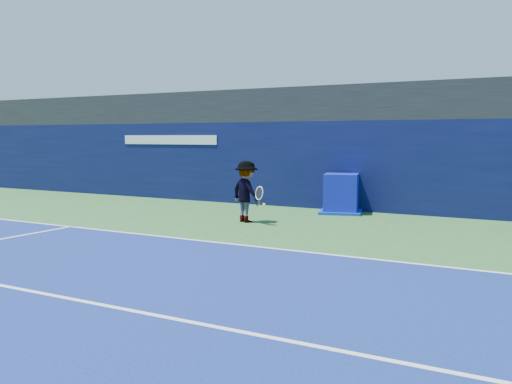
# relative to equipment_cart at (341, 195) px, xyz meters

# --- Properties ---
(ground) EXTENTS (80.00, 80.00, 0.00)m
(ground) POSITION_rel_equipment_cart_xyz_m (-0.46, -9.36, -0.58)
(ground) COLOR #2E652D
(ground) RESTS_ON ground
(baseline) EXTENTS (24.00, 0.10, 0.01)m
(baseline) POSITION_rel_equipment_cart_xyz_m (-0.46, -6.36, -0.57)
(baseline) COLOR white
(baseline) RESTS_ON ground
(service_line) EXTENTS (24.00, 0.10, 0.01)m
(service_line) POSITION_rel_equipment_cart_xyz_m (-0.46, -11.36, -0.57)
(service_line) COLOR white
(service_line) RESTS_ON ground
(stadium_band) EXTENTS (36.00, 3.00, 1.20)m
(stadium_band) POSITION_rel_equipment_cart_xyz_m (-0.46, 2.14, 3.02)
(stadium_band) COLOR black
(stadium_band) RESTS_ON back_wall_assembly
(back_wall_assembly) EXTENTS (36.00, 1.03, 3.00)m
(back_wall_assembly) POSITION_rel_equipment_cart_xyz_m (-0.46, 1.14, 0.92)
(back_wall_assembly) COLOR #0A0F3A
(back_wall_assembly) RESTS_ON ground
(equipment_cart) EXTENTS (1.64, 1.64, 1.28)m
(equipment_cart) POSITION_rel_equipment_cart_xyz_m (0.00, 0.00, 0.00)
(equipment_cart) COLOR #0C12AE
(equipment_cart) RESTS_ON ground
(tennis_player) EXTENTS (1.41, 1.05, 1.77)m
(tennis_player) POSITION_rel_equipment_cart_xyz_m (-1.70, -3.20, 0.30)
(tennis_player) COLOR white
(tennis_player) RESTS_ON ground
(tennis_ball) EXTENTS (0.07, 0.07, 0.07)m
(tennis_ball) POSITION_rel_equipment_cart_xyz_m (-0.37, -4.59, 0.15)
(tennis_ball) COLOR yellow
(tennis_ball) RESTS_ON ground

